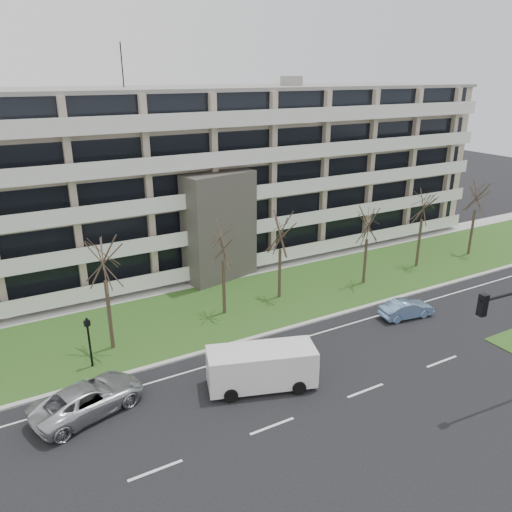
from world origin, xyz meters
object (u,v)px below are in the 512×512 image
silver_pickup (88,399)px  blue_sedan (406,309)px  pedestrian_signal (89,336)px  white_van (263,364)px

silver_pickup → blue_sedan: bearing=-107.0°
blue_sedan → pedestrian_signal: (-20.97, 4.38, 1.42)m
silver_pickup → white_van: 9.27m
blue_sedan → pedestrian_signal: bearing=86.4°
blue_sedan → white_van: bearing=107.8°
silver_pickup → pedestrian_signal: 4.49m
blue_sedan → silver_pickup: bearing=97.7°
silver_pickup → pedestrian_signal: size_ratio=1.78×
white_van → silver_pickup: bearing=-176.5°
white_van → pedestrian_signal: pedestrian_signal is taller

